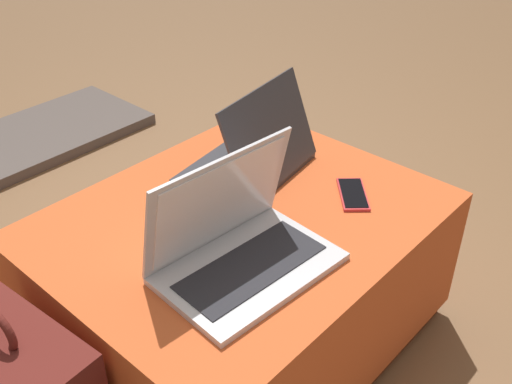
# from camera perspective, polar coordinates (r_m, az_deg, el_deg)

# --- Properties ---
(ground_plane) EXTENTS (14.00, 14.00, 0.00)m
(ground_plane) POSITION_cam_1_polar(r_m,az_deg,el_deg) (1.75, -1.26, -13.45)
(ground_plane) COLOR brown
(ottoman) EXTENTS (0.94, 0.77, 0.42)m
(ottoman) POSITION_cam_1_polar(r_m,az_deg,el_deg) (1.61, -1.35, -8.24)
(ottoman) COLOR maroon
(ottoman) RESTS_ON ground_plane
(laptop_near) EXTENTS (0.40, 0.28, 0.26)m
(laptop_near) POSITION_cam_1_polar(r_m,az_deg,el_deg) (1.29, -1.64, -5.07)
(laptop_near) COLOR silver
(laptop_near) RESTS_ON ottoman
(laptop_far) EXTENTS (0.38, 0.30, 0.25)m
(laptop_far) POSITION_cam_1_polar(r_m,az_deg,el_deg) (1.61, -0.25, 3.40)
(laptop_far) COLOR #333338
(laptop_far) RESTS_ON ottoman
(cell_phone) EXTENTS (0.15, 0.15, 0.01)m
(cell_phone) POSITION_cam_1_polar(r_m,az_deg,el_deg) (1.56, 9.21, -0.20)
(cell_phone) COLOR red
(cell_phone) RESTS_ON ottoman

